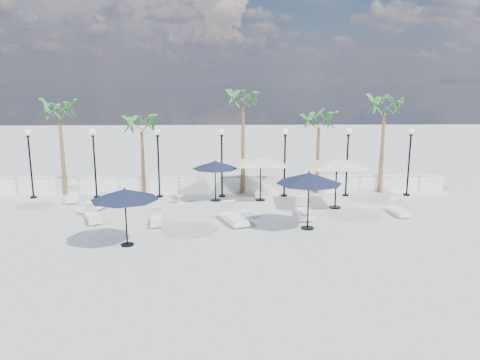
{
  "coord_description": "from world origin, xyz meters",
  "views": [
    {
      "loc": [
        0.29,
        -19.06,
        6.39
      ],
      "look_at": [
        0.94,
        3.92,
        1.5
      ],
      "focal_mm": 35.0,
      "sensor_mm": 36.0,
      "label": 1
    }
  ],
  "objects_px": {
    "lounger_2": "(73,196)",
    "lounger_5": "(305,212)",
    "lounger_0": "(96,205)",
    "lounger_3": "(93,216)",
    "lounger_4": "(233,217)",
    "lounger_6": "(398,210)",
    "parasol_navy_right": "(309,178)",
    "lounger_1": "(156,220)",
    "parasol_cream_sq_a": "(261,157)",
    "parasol_navy_left": "(125,195)",
    "parasol_cream_sq_b": "(337,159)",
    "parasol_navy_mid": "(215,165)"
  },
  "relations": [
    {
      "from": "lounger_0",
      "to": "lounger_6",
      "type": "distance_m",
      "value": 14.96
    },
    {
      "from": "parasol_navy_right",
      "to": "parasol_cream_sq_a",
      "type": "distance_m",
      "value": 5.34
    },
    {
      "from": "parasol_navy_mid",
      "to": "parasol_navy_left",
      "type": "bearing_deg",
      "value": -115.42
    },
    {
      "from": "lounger_6",
      "to": "lounger_0",
      "type": "bearing_deg",
      "value": 170.51
    },
    {
      "from": "lounger_0",
      "to": "parasol_cream_sq_b",
      "type": "xyz_separation_m",
      "value": [
        12.12,
        0.03,
        2.3
      ]
    },
    {
      "from": "lounger_1",
      "to": "lounger_4",
      "type": "xyz_separation_m",
      "value": [
        3.51,
        0.06,
        0.06
      ]
    },
    {
      "from": "lounger_2",
      "to": "parasol_cream_sq_a",
      "type": "relative_size",
      "value": 0.39
    },
    {
      "from": "lounger_0",
      "to": "lounger_3",
      "type": "relative_size",
      "value": 1.11
    },
    {
      "from": "lounger_3",
      "to": "parasol_navy_mid",
      "type": "relative_size",
      "value": 0.77
    },
    {
      "from": "parasol_navy_right",
      "to": "lounger_5",
      "type": "bearing_deg",
      "value": 84.96
    },
    {
      "from": "lounger_0",
      "to": "lounger_6",
      "type": "bearing_deg",
      "value": 18.7
    },
    {
      "from": "lounger_0",
      "to": "lounger_1",
      "type": "xyz_separation_m",
      "value": [
        3.36,
        -2.46,
        -0.05
      ]
    },
    {
      "from": "lounger_2",
      "to": "parasol_navy_right",
      "type": "distance_m",
      "value": 13.2
    },
    {
      "from": "lounger_1",
      "to": "parasol_navy_right",
      "type": "bearing_deg",
      "value": -15.76
    },
    {
      "from": "parasol_cream_sq_a",
      "to": "parasol_cream_sq_b",
      "type": "distance_m",
      "value": 4.08
    },
    {
      "from": "lounger_4",
      "to": "lounger_5",
      "type": "bearing_deg",
      "value": -6.47
    },
    {
      "from": "parasol_navy_left",
      "to": "parasol_navy_right",
      "type": "bearing_deg",
      "value": 14.37
    },
    {
      "from": "lounger_4",
      "to": "lounger_0",
      "type": "bearing_deg",
      "value": 139.86
    },
    {
      "from": "lounger_1",
      "to": "parasol_navy_right",
      "type": "distance_m",
      "value": 7.13
    },
    {
      "from": "lounger_5",
      "to": "parasol_navy_mid",
      "type": "relative_size",
      "value": 0.86
    },
    {
      "from": "lounger_0",
      "to": "parasol_navy_mid",
      "type": "distance_m",
      "value": 6.44
    },
    {
      "from": "lounger_0",
      "to": "parasol_cream_sq_a",
      "type": "height_order",
      "value": "parasol_cream_sq_a"
    },
    {
      "from": "parasol_cream_sq_a",
      "to": "lounger_2",
      "type": "bearing_deg",
      "value": 178.82
    },
    {
      "from": "lounger_4",
      "to": "parasol_navy_left",
      "type": "bearing_deg",
      "value": -166.85
    },
    {
      "from": "lounger_4",
      "to": "parasol_navy_right",
      "type": "height_order",
      "value": "parasol_navy_right"
    },
    {
      "from": "lounger_2",
      "to": "parasol_cream_sq_b",
      "type": "height_order",
      "value": "parasol_cream_sq_b"
    },
    {
      "from": "lounger_6",
      "to": "parasol_navy_right",
      "type": "xyz_separation_m",
      "value": [
        -4.77,
        -2.09,
        2.06
      ]
    },
    {
      "from": "lounger_6",
      "to": "parasol_cream_sq_a",
      "type": "distance_m",
      "value": 7.46
    },
    {
      "from": "parasol_navy_left",
      "to": "parasol_cream_sq_a",
      "type": "bearing_deg",
      "value": 50.36
    },
    {
      "from": "lounger_5",
      "to": "parasol_navy_right",
      "type": "height_order",
      "value": "parasol_navy_right"
    },
    {
      "from": "parasol_navy_mid",
      "to": "parasol_navy_right",
      "type": "xyz_separation_m",
      "value": [
        4.17,
        -5.09,
        0.3
      ]
    },
    {
      "from": "lounger_2",
      "to": "lounger_5",
      "type": "height_order",
      "value": "lounger_5"
    },
    {
      "from": "lounger_1",
      "to": "parasol_navy_mid",
      "type": "xyz_separation_m",
      "value": [
        2.6,
        4.21,
        1.76
      ]
    },
    {
      "from": "parasol_navy_mid",
      "to": "lounger_2",
      "type": "bearing_deg",
      "value": 178.77
    },
    {
      "from": "lounger_1",
      "to": "parasol_cream_sq_b",
      "type": "xyz_separation_m",
      "value": [
        8.76,
        2.49,
        2.35
      ]
    },
    {
      "from": "lounger_3",
      "to": "parasol_navy_right",
      "type": "bearing_deg",
      "value": -31.28
    },
    {
      "from": "lounger_2",
      "to": "parasol_cream_sq_a",
      "type": "xyz_separation_m",
      "value": [
        10.2,
        -0.21,
        2.12
      ]
    },
    {
      "from": "lounger_6",
      "to": "parasol_cream_sq_b",
      "type": "relative_size",
      "value": 0.31
    },
    {
      "from": "lounger_4",
      "to": "lounger_6",
      "type": "distance_m",
      "value": 8.12
    },
    {
      "from": "parasol_navy_left",
      "to": "parasol_navy_right",
      "type": "height_order",
      "value": "parasol_navy_right"
    },
    {
      "from": "parasol_cream_sq_a",
      "to": "parasol_navy_right",
      "type": "bearing_deg",
      "value": -71.07
    },
    {
      "from": "lounger_5",
      "to": "lounger_6",
      "type": "relative_size",
      "value": 1.24
    },
    {
      "from": "parasol_navy_left",
      "to": "parasol_cream_sq_b",
      "type": "relative_size",
      "value": 0.48
    },
    {
      "from": "lounger_3",
      "to": "lounger_4",
      "type": "height_order",
      "value": "lounger_4"
    },
    {
      "from": "lounger_6",
      "to": "lounger_2",
      "type": "bearing_deg",
      "value": 164.59
    },
    {
      "from": "parasol_navy_right",
      "to": "parasol_cream_sq_b",
      "type": "relative_size",
      "value": 0.52
    },
    {
      "from": "lounger_1",
      "to": "parasol_cream_sq_b",
      "type": "distance_m",
      "value": 9.4
    },
    {
      "from": "lounger_4",
      "to": "parasol_cream_sq_a",
      "type": "bearing_deg",
      "value": 48.73
    },
    {
      "from": "lounger_0",
      "to": "lounger_4",
      "type": "height_order",
      "value": "lounger_4"
    },
    {
      "from": "lounger_0",
      "to": "lounger_2",
      "type": "height_order",
      "value": "lounger_0"
    }
  ]
}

